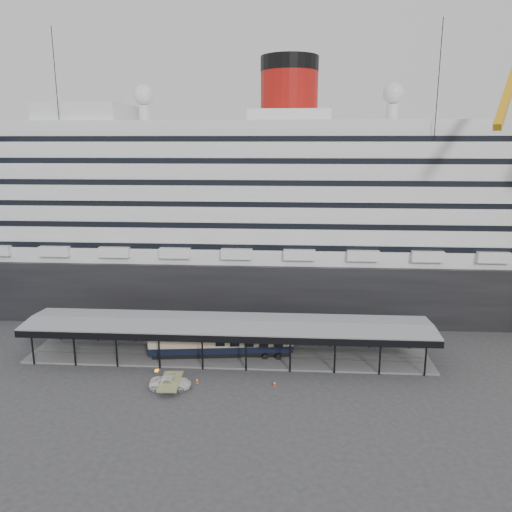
% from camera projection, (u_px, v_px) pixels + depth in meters
% --- Properties ---
extents(ground, '(200.00, 200.00, 0.00)m').
position_uv_depth(ground, '(224.00, 373.00, 65.12)').
color(ground, '#313133').
rests_on(ground, ground).
extents(cruise_ship, '(130.00, 30.00, 43.90)m').
position_uv_depth(cruise_ship, '(245.00, 204.00, 92.18)').
color(cruise_ship, black).
rests_on(cruise_ship, ground).
extents(platform_canopy, '(56.00, 9.18, 5.30)m').
position_uv_depth(platform_canopy, '(228.00, 341.00, 69.46)').
color(platform_canopy, slate).
rests_on(platform_canopy, ground).
extents(port_truck, '(5.15, 2.55, 1.40)m').
position_uv_depth(port_truck, '(170.00, 383.00, 60.91)').
color(port_truck, white).
rests_on(port_truck, ground).
extents(pullman_carriage, '(20.13, 4.86, 19.60)m').
position_uv_depth(pullman_carriage, '(221.00, 341.00, 69.51)').
color(pullman_carriage, black).
rests_on(pullman_carriage, ground).
extents(traffic_cone_left, '(0.51, 0.51, 0.85)m').
position_uv_depth(traffic_cone_left, '(172.00, 382.00, 61.76)').
color(traffic_cone_left, '#DD5B0C').
rests_on(traffic_cone_left, ground).
extents(traffic_cone_mid, '(0.43, 0.43, 0.68)m').
position_uv_depth(traffic_cone_mid, '(197.00, 380.00, 62.30)').
color(traffic_cone_mid, '#DB5B0C').
rests_on(traffic_cone_mid, ground).
extents(traffic_cone_right, '(0.37, 0.37, 0.66)m').
position_uv_depth(traffic_cone_right, '(275.00, 384.00, 61.51)').
color(traffic_cone_right, red).
rests_on(traffic_cone_right, ground).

